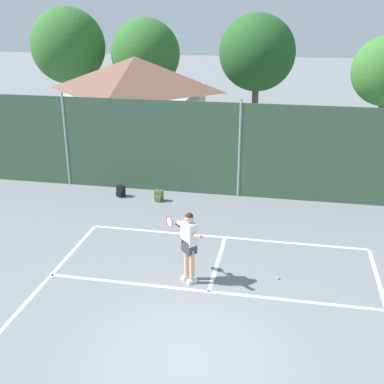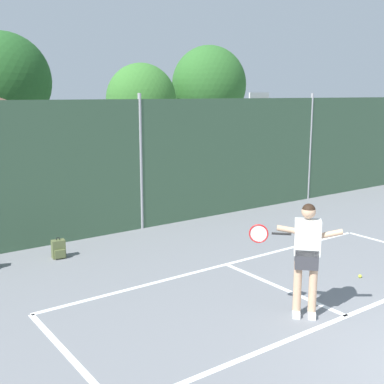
{
  "view_description": "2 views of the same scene",
  "coord_description": "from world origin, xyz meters",
  "views": [
    {
      "loc": [
        1.59,
        -7.73,
        6.51
      ],
      "look_at": [
        -1.1,
        5.95,
        1.2
      ],
      "focal_mm": 46.32,
      "sensor_mm": 36.0,
      "label": 1
    },
    {
      "loc": [
        -6.35,
        -2.07,
        3.51
      ],
      "look_at": [
        -0.41,
        6.16,
        1.49
      ],
      "focal_mm": 46.32,
      "sensor_mm": 36.0,
      "label": 2
    }
  ],
  "objects": [
    {
      "name": "tennis_player",
      "position": [
        -0.58,
        2.88,
        1.11
      ],
      "size": [
        1.12,
        0.99,
        1.85
      ],
      "color": "silver",
      "rests_on": "ground"
    },
    {
      "name": "basketball_hoop",
      "position": [
        5.79,
        10.8,
        2.31
      ],
      "size": [
        0.9,
        0.67,
        3.55
      ],
      "color": "yellow",
      "rests_on": "ground"
    },
    {
      "name": "chainlink_fence",
      "position": [
        -0.0,
        9.0,
        1.69
      ],
      "size": [
        26.09,
        0.09,
        3.52
      ],
      "color": "#38563D",
      "rests_on": "ground"
    },
    {
      "name": "tennis_ball",
      "position": [
        1.62,
        3.39,
        0.03
      ],
      "size": [
        0.07,
        0.07,
        0.07
      ],
      "primitive_type": "sphere",
      "color": "#CCE033",
      "rests_on": "ground"
    },
    {
      "name": "backpack_olive",
      "position": [
        -2.69,
        7.95,
        0.19
      ],
      "size": [
        0.3,
        0.27,
        0.46
      ],
      "color": "#566038",
      "rests_on": "ground"
    }
  ]
}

